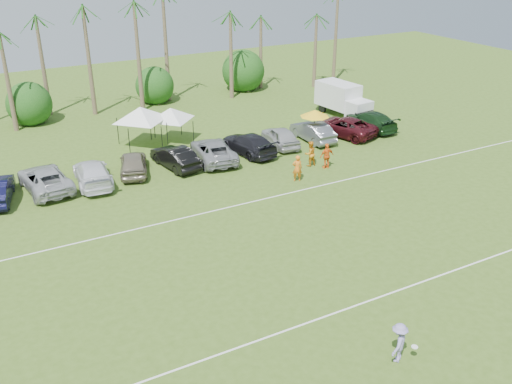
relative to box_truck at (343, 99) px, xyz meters
name	(u,v)px	position (x,y,z in m)	size (l,w,h in m)	color
ground	(335,349)	(-19.75, -26.34, -1.57)	(120.00, 120.00, 0.00)	#3F5D1C
field_lines	(245,260)	(-19.75, -18.34, -1.57)	(80.00, 12.10, 0.01)	white
palm_tree_4	(42,35)	(-23.75, 11.66, 5.91)	(2.40, 2.40, 8.90)	brown
palm_tree_5	(88,22)	(-19.75, 11.66, 6.78)	(2.40, 2.40, 9.90)	brown
palm_tree_6	(131,9)	(-15.75, 11.66, 7.64)	(2.40, 2.40, 10.90)	brown
palm_tree_8	(221,22)	(-6.75, 11.66, 5.91)	(2.40, 2.40, 8.90)	brown
palm_tree_9	(265,9)	(-1.75, 11.66, 6.78)	(2.40, 2.40, 9.90)	brown
bush_tree_1	(27,100)	(-25.75, 12.66, 0.23)	(4.00, 4.00, 4.00)	brown
bush_tree_2	(154,84)	(-13.75, 12.66, 0.23)	(4.00, 4.00, 4.00)	brown
bush_tree_3	(244,73)	(-3.75, 12.66, 0.23)	(4.00, 4.00, 4.00)	brown
sideline_player_a	(297,168)	(-11.83, -10.86, -0.64)	(0.68, 0.45, 1.87)	orange
sideline_player_b	(310,154)	(-9.51, -8.94, -0.64)	(0.91, 0.71, 1.87)	orange
sideline_player_c	(327,156)	(-8.72, -9.92, -0.63)	(1.10, 0.46, 1.88)	orange
box_truck	(343,99)	(0.00, 0.00, 0.00)	(2.77, 5.90, 2.94)	white
canopy_tent_left	(140,107)	(-18.93, 0.84, 1.68)	(4.68, 4.68, 3.80)	black
canopy_tent_right	(170,108)	(-16.51, 0.72, 1.29)	(4.12, 4.12, 3.34)	black
market_umbrella	(315,113)	(-6.31, -4.68, 0.81)	(2.38, 2.38, 2.66)	black
frisbee_player	(399,343)	(-17.94, -28.05, -0.70)	(1.33, 1.14, 1.75)	#9389C2
parked_car_2	(45,179)	(-27.28, -4.19, -0.79)	(2.60, 5.64, 1.57)	#AEAFB1
parked_car_3	(92,173)	(-24.27, -4.69, -0.79)	(2.19, 5.40, 1.57)	white
parked_car_4	(133,163)	(-21.27, -4.21, -0.79)	(1.85, 4.60, 1.57)	gray
parked_car_5	(175,157)	(-18.27, -4.53, -0.79)	(1.66, 4.75, 1.57)	black
parked_car_6	(213,151)	(-15.27, -4.63, -0.79)	(2.60, 5.64, 1.57)	#939497
parked_car_7	(248,144)	(-12.27, -4.55, -0.79)	(2.19, 5.40, 1.57)	black
parked_car_8	(280,137)	(-9.27, -4.29, -0.79)	(1.85, 4.60, 1.57)	#B1B1B1
parked_car_9	(313,131)	(-6.26, -4.45, -0.79)	(1.66, 4.75, 1.57)	slate
parked_car_10	(344,126)	(-3.26, -4.63, -0.79)	(2.60, 5.64, 1.57)	#471117
parked_car_11	(370,120)	(-0.26, -4.38, -0.79)	(2.19, 5.40, 1.57)	#173617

